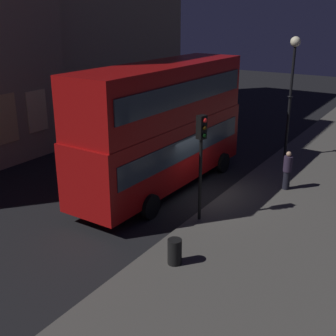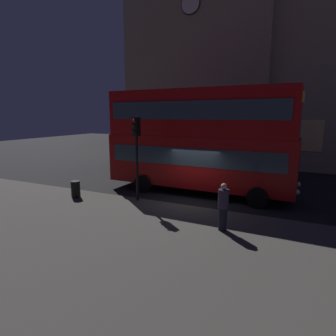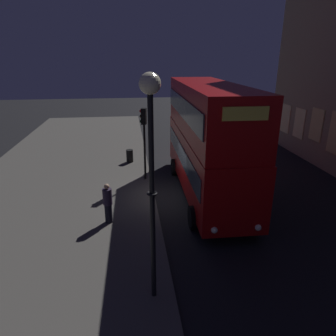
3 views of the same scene
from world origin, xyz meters
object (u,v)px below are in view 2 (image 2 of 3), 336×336
at_px(litter_bin, 76,189).
at_px(pedestrian, 223,207).
at_px(traffic_light_near_kerb, 136,141).
at_px(double_decker_bus, 199,137).

bearing_deg(litter_bin, pedestrian, -7.11).
distance_m(traffic_light_near_kerb, litter_bin, 4.05).
bearing_deg(traffic_light_near_kerb, double_decker_bus, 70.79).
relative_size(traffic_light_near_kerb, litter_bin, 4.84).
height_order(double_decker_bus, pedestrian, double_decker_bus).
distance_m(double_decker_bus, pedestrian, 5.80).
height_order(traffic_light_near_kerb, pedestrian, traffic_light_near_kerb).
xyz_separation_m(double_decker_bus, pedestrian, (2.61, -4.77, -2.03)).
xyz_separation_m(traffic_light_near_kerb, pedestrian, (4.64, -1.79, -1.99)).
xyz_separation_m(double_decker_bus, traffic_light_near_kerb, (-2.03, -2.98, -0.04)).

